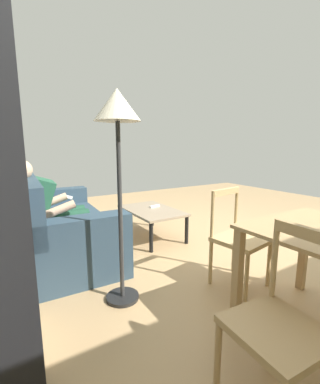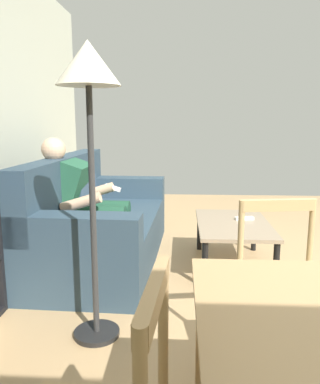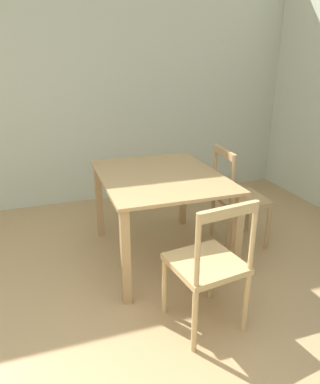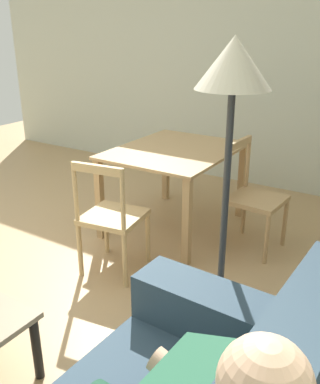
{
  "view_description": "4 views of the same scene",
  "coord_description": "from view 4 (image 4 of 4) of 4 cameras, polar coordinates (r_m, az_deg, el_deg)",
  "views": [
    {
      "loc": [
        -2.28,
        2.64,
        1.3
      ],
      "look_at": [
        -0.38,
        1.46,
        0.9
      ],
      "focal_mm": 23.98,
      "sensor_mm": 36.0,
      "label": 1
    },
    {
      "loc": [
        -2.54,
        1.35,
        1.3
      ],
      "look_at": [
        -0.38,
        1.46,
        0.9
      ],
      "focal_mm": 36.01,
      "sensor_mm": 36.0,
      "label": 2
    },
    {
      "loc": [
        0.98,
        -0.07,
        1.65
      ],
      "look_at": [
        -1.65,
        0.82,
        0.6
      ],
      "focal_mm": 33.35,
      "sensor_mm": 36.0,
      "label": 3
    },
    {
      "loc": [
        1.48,
        2.64,
        1.76
      ],
      "look_at": [
        -0.38,
        1.46,
        0.9
      ],
      "focal_mm": 39.53,
      "sensor_mm": 36.0,
      "label": 4
    }
  ],
  "objects": [
    {
      "name": "dining_chair_facing_couch",
      "position": [
        3.15,
        -6.55,
        -3.43
      ],
      "size": [
        0.48,
        0.48,
        0.9
      ],
      "color": "tan",
      "rests_on": "ground_plane"
    },
    {
      "name": "floor_lamp",
      "position": [
        2.06,
        9.66,
        12.57
      ],
      "size": [
        0.36,
        0.36,
        1.73
      ],
      "color": "black",
      "rests_on": "ground_plane"
    },
    {
      "name": "dining_table",
      "position": [
        3.8,
        2.03,
        4.19
      ],
      "size": [
        1.2,
        0.96,
        0.75
      ],
      "color": "tan",
      "rests_on": "ground_plane"
    },
    {
      "name": "wall_side",
      "position": [
        5.42,
        3.2,
        17.41
      ],
      "size": [
        0.12,
        5.98,
        2.79
      ],
      "primitive_type": "cube",
      "color": "beige",
      "rests_on": "ground_plane"
    },
    {
      "name": "dining_chair_near_wall",
      "position": [
        3.57,
        12.48,
        -0.78
      ],
      "size": [
        0.45,
        0.45,
        0.91
      ],
      "color": "tan",
      "rests_on": "ground_plane"
    }
  ]
}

